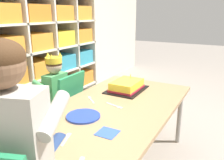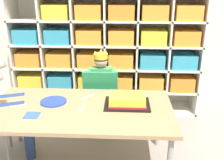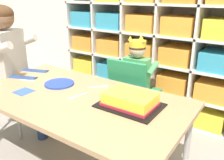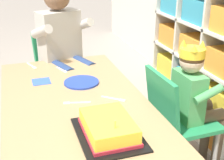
% 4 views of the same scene
% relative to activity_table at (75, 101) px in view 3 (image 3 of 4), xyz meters
% --- Properties ---
extents(storage_cubby_shelf, '(2.14, 0.39, 1.36)m').
position_rel_activity_table_xyz_m(storage_cubby_shelf, '(0.12, 1.10, 0.16)').
color(storage_cubby_shelf, silver).
rests_on(storage_cubby_shelf, ground).
extents(activity_table, '(1.46, 0.77, 0.54)m').
position_rel_activity_table_xyz_m(activity_table, '(0.00, 0.00, 0.00)').
color(activity_table, '#A37F56').
rests_on(activity_table, ground).
extents(classroom_chair_blue, '(0.37, 0.37, 0.69)m').
position_rel_activity_table_xyz_m(classroom_chair_blue, '(0.11, 0.56, -0.09)').
color(classroom_chair_blue, '#238451').
rests_on(classroom_chair_blue, ground).
extents(child_with_crown, '(0.30, 0.31, 0.85)m').
position_rel_activity_table_xyz_m(child_with_crown, '(0.11, 0.68, 0.03)').
color(child_with_crown, '#4C9E5B').
rests_on(child_with_crown, ground).
extents(classroom_chair_adult_side, '(0.41, 0.42, 0.72)m').
position_rel_activity_table_xyz_m(classroom_chair_adult_side, '(-0.83, 0.03, -0.04)').
color(classroom_chair_adult_side, '#238451').
rests_on(classroom_chair_adult_side, ground).
extents(adult_helper_seated, '(0.48, 0.46, 1.09)m').
position_rel_activity_table_xyz_m(adult_helper_seated, '(-0.73, 0.07, 0.18)').
color(adult_helper_seated, '#B2ADA3').
rests_on(adult_helper_seated, ground).
extents(birthday_cake_on_tray, '(0.36, 0.27, 0.12)m').
position_rel_activity_table_xyz_m(birthday_cake_on_tray, '(0.37, 0.07, 0.07)').
color(birthday_cake_on_tray, black).
rests_on(birthday_cake_on_tray, activity_table).
extents(paper_plate_stack, '(0.22, 0.22, 0.01)m').
position_rel_activity_table_xyz_m(paper_plate_stack, '(-0.23, 0.09, 0.05)').
color(paper_plate_stack, '#233DA3').
rests_on(paper_plate_stack, activity_table).
extents(paper_napkin_square, '(0.11, 0.11, 0.00)m').
position_rel_activity_table_xyz_m(paper_napkin_square, '(-0.34, -0.15, 0.04)').
color(paper_napkin_square, '#3356B7').
rests_on(paper_napkin_square, activity_table).
extents(fork_near_child_seat, '(0.05, 0.15, 0.00)m').
position_rel_activity_table_xyz_m(fork_near_child_seat, '(0.02, -0.00, 0.04)').
color(fork_near_child_seat, white).
rests_on(fork_near_child_seat, activity_table).
extents(fork_scattered_mid_table, '(0.11, 0.12, 0.00)m').
position_rel_activity_table_xyz_m(fork_scattered_mid_table, '(0.04, 0.22, 0.04)').
color(fork_scattered_mid_table, white).
rests_on(fork_scattered_mid_table, activity_table).
extents(fork_beside_plate_stack, '(0.12, 0.06, 0.00)m').
position_rel_activity_table_xyz_m(fork_beside_plate_stack, '(-0.49, 0.01, 0.04)').
color(fork_beside_plate_stack, white).
rests_on(fork_beside_plate_stack, activity_table).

